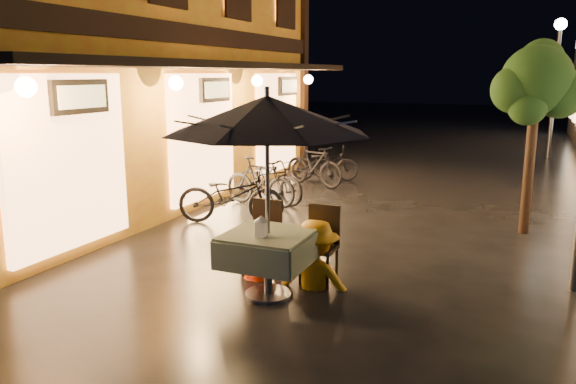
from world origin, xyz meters
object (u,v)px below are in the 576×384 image
at_px(patio_umbrella, 267,115).
at_px(bicycle_0, 231,196).
at_px(table_lantern, 261,225).
at_px(cafe_table, 268,249).
at_px(person_yellow, 316,222).
at_px(person_orange, 258,222).

relative_size(patio_umbrella, bicycle_0, 1.31).
xyz_separation_m(patio_umbrella, table_lantern, (-0.00, -0.18, -1.23)).
distance_m(cafe_table, person_yellow, 0.70).
relative_size(cafe_table, person_yellow, 0.60).
relative_size(person_yellow, bicycle_0, 0.87).
bearing_deg(person_orange, person_yellow, -167.47).
distance_m(cafe_table, person_orange, 0.74).
height_order(patio_umbrella, table_lantern, patio_umbrella).
xyz_separation_m(table_lantern, bicycle_0, (-2.02, 2.96, -0.42)).
bearing_deg(person_yellow, table_lantern, 54.44).
bearing_deg(table_lantern, cafe_table, 90.00).
relative_size(cafe_table, patio_umbrella, 0.40).
relative_size(cafe_table, person_orange, 0.69).
bearing_deg(table_lantern, patio_umbrella, 90.00).
bearing_deg(person_orange, cafe_table, 141.99).
xyz_separation_m(cafe_table, person_yellow, (0.40, 0.53, 0.23)).
bearing_deg(patio_umbrella, table_lantern, -90.00).
bearing_deg(bicycle_0, patio_umbrella, -162.75).
height_order(patio_umbrella, person_orange, patio_umbrella).
distance_m(table_lantern, bicycle_0, 3.61).
xyz_separation_m(patio_umbrella, person_orange, (-0.41, 0.60, -1.43)).
bearing_deg(bicycle_0, person_yellow, -151.71).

